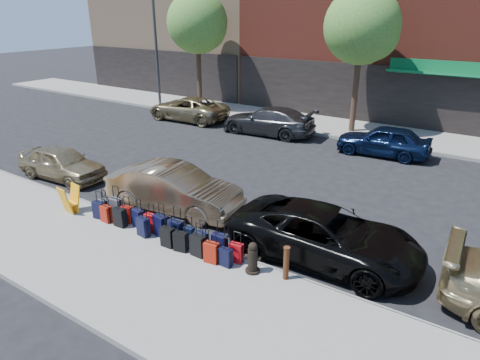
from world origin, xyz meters
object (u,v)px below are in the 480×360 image
Objects in this scene: car_far_2 at (384,141)px; suitcase_front_5 at (160,226)px; car_far_0 at (188,108)px; car_far_1 at (268,121)px; tree_center at (364,28)px; display_rack at (70,200)px; car_near_0 at (62,163)px; car_near_2 at (326,235)px; tree_left at (199,24)px; bollard at (286,263)px; fire_hydrant at (253,258)px; car_near_1 at (174,189)px; streetlight at (158,36)px.

suitcase_front_5 is at bearing -18.78° from car_far_2.
car_far_0 is 5.65m from car_far_1.
tree_center is 8.02× the size of display_rack.
car_near_0 is at bearing -119.92° from tree_center.
car_far_2 is at bearing 84.23° from car_far_1.
car_far_0 is 1.00× the size of car_far_1.
suitcase_front_5 is at bearing 109.75° from car_near_2.
bollard is (13.85, -14.22, -4.81)m from tree_left.
fire_hydrant is 4.64m from car_near_1.
car_near_1 is at bearing -55.11° from tree_left.
suitcase_front_5 is 4.70m from car_near_2.
car_near_2 is at bearing 3.85° from car_far_2.
streetlight is at bearing 130.94° from display_rack.
car_near_0 is 10.44m from car_far_0.
car_near_2 is at bearing -92.65° from car_near_0.
bollard is 5.35m from car_near_1.
tree_center is 13.51m from car_near_1.
car_near_2 reaches higher than bollard.
car_near_2 is 12.47m from car_far_1.
car_near_2 reaches higher than car_near_0.
tree_left is at bearing 13.39° from streetlight.
car_near_1 is at bearing 130.55° from suitcase_front_5.
car_near_1 reaches higher than bollard.
car_near_2 is at bearing 78.32° from bollard.
suitcase_front_5 is at bearing -92.77° from tree_center.
streetlight reaches higher than car_near_0.
bollard is at bearing -45.77° from tree_left.
car_far_1 reaches higher than car_far_0.
car_near_1 is at bearing -26.80° from car_far_2.
suitcase_front_5 is at bearing 164.29° from fire_hydrant.
streetlight is 1.92× the size of car_far_2.
streetlight reaches higher than car_far_1.
car_near_0 is 10.77m from car_far_1.
car_far_2 is at bearing 5.90° from car_near_2.
car_far_2 is at bearing -50.54° from tree_center.
tree_center reaches higher than car_near_2.
fire_hydrant is (2.51, -14.42, -4.88)m from tree_center.
car_far_0 is at bearing 121.17° from display_rack.
display_rack is 0.20× the size of car_near_1.
suitcase_front_5 is 2.08m from car_near_1.
car_near_1 is at bearing 8.24° from car_far_1.
car_far_2 reaches higher than bollard.
tree_center reaches higher than car_far_0.
car_near_1 is 1.11× the size of car_far_2.
tree_center is at bearing 121.07° from car_far_1.
streetlight is (-2.94, -0.70, -0.75)m from tree_left.
suitcase_front_5 is 4.04m from bollard.
tree_left is at bearing -161.68° from car_far_0.
suitcase_front_5 is at bearing -178.38° from bollard.
tree_left is 1.75× the size of car_far_2.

